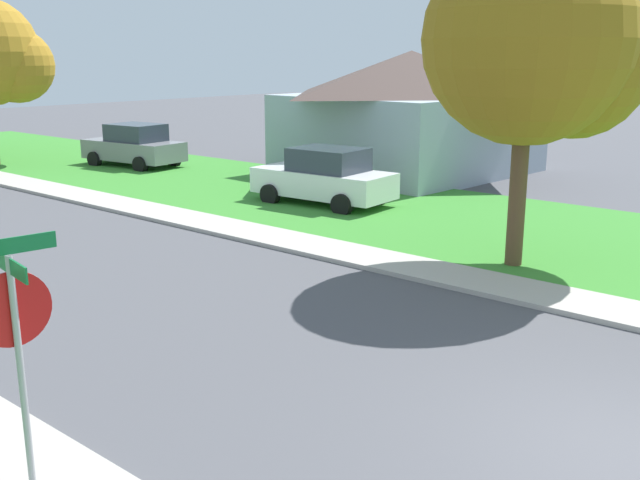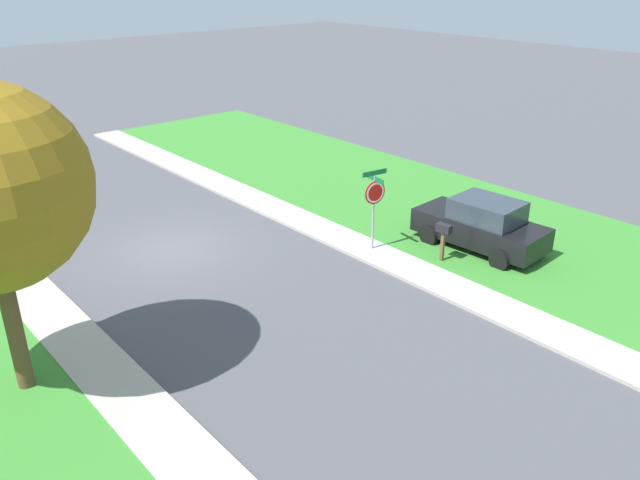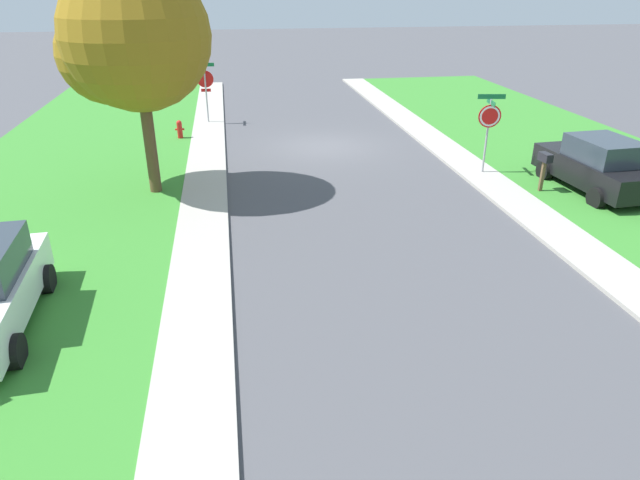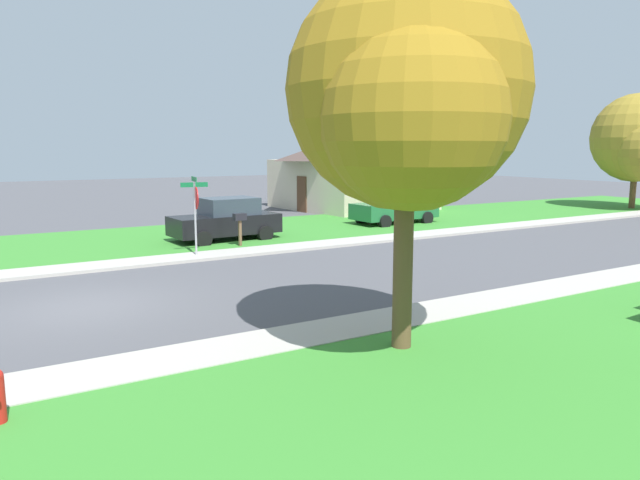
# 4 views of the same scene
# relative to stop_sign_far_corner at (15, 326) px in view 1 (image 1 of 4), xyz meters

# --- Properties ---
(ground_plane) EXTENTS (120.00, 120.00, 0.00)m
(ground_plane) POSITION_rel_stop_sign_far_corner_xyz_m (4.83, -4.48, -1.89)
(ground_plane) COLOR #4C4C51
(sidewalk_east) EXTENTS (1.40, 56.00, 0.10)m
(sidewalk_east) POSITION_rel_stop_sign_far_corner_xyz_m (9.53, 7.52, -1.84)
(sidewalk_east) COLOR #ADA89E
(sidewalk_east) RESTS_ON ground
(lawn_east) EXTENTS (8.00, 56.00, 0.08)m
(lawn_east) POSITION_rel_stop_sign_far_corner_xyz_m (14.23, 7.52, -1.85)
(lawn_east) COLOR #38842D
(lawn_east) RESTS_ON ground
(stop_sign_far_corner) EXTENTS (0.91, 0.91, 2.77)m
(stop_sign_far_corner) POSITION_rel_stop_sign_far_corner_xyz_m (0.00, 0.00, 0.00)
(stop_sign_far_corner) COLOR #9E9EA3
(stop_sign_far_corner) RESTS_ON ground
(car_grey_driveway_right) EXTENTS (2.38, 4.47, 1.76)m
(car_grey_driveway_right) POSITION_rel_stop_sign_far_corner_xyz_m (14.59, 18.33, -1.01)
(car_grey_driveway_right) COLOR gray
(car_grey_driveway_right) RESTS_ON ground
(car_white_across_road) EXTENTS (2.23, 4.40, 1.76)m
(car_white_across_road) POSITION_rel_stop_sign_far_corner_xyz_m (13.57, 7.45, -1.01)
(car_white_across_road) COLOR white
(car_white_across_road) RESTS_ON ground
(tree_across_right) EXTENTS (4.56, 4.24, 6.86)m
(tree_across_right) POSITION_rel_stop_sign_far_corner_xyz_m (11.30, -0.10, 2.70)
(tree_across_right) COLOR brown
(tree_across_right) RESTS_ON ground
(house_right_setback) EXTENTS (9.50, 8.39, 4.60)m
(house_right_setback) POSITION_rel_stop_sign_far_corner_xyz_m (20.66, 9.13, 0.49)
(house_right_setback) COLOR #93A3B2
(house_right_setback) RESTS_ON ground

